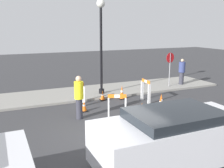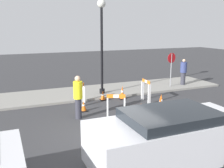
{
  "view_description": "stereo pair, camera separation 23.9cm",
  "coord_description": "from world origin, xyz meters",
  "px_view_note": "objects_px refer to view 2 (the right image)",
  "views": [
    {
      "loc": [
        -3.68,
        -7.55,
        3.69
      ],
      "look_at": [
        1.3,
        3.56,
        1.0
      ],
      "focal_mm": 42.0,
      "sensor_mm": 36.0,
      "label": 1
    },
    {
      "loc": [
        -3.46,
        -7.65,
        3.69
      ],
      "look_at": [
        1.3,
        3.56,
        1.0
      ],
      "focal_mm": 42.0,
      "sensor_mm": 36.0,
      "label": 2
    }
  ],
  "objects_px": {
    "streetlamp_post": "(102,34)",
    "stop_sign": "(171,64)",
    "person_worker": "(78,96)",
    "parked_car_1": "(170,137)",
    "person_pedestrian": "(183,71)"
  },
  "relations": [
    {
      "from": "streetlamp_post",
      "to": "stop_sign",
      "type": "xyz_separation_m",
      "value": [
        4.42,
        -0.06,
        -1.81
      ]
    },
    {
      "from": "streetlamp_post",
      "to": "person_worker",
      "type": "distance_m",
      "value": 4.44
    },
    {
      "from": "streetlamp_post",
      "to": "parked_car_1",
      "type": "xyz_separation_m",
      "value": [
        -1.11,
        -7.77,
        -2.38
      ]
    },
    {
      "from": "stop_sign",
      "to": "person_worker",
      "type": "bearing_deg",
      "value": 16.04
    },
    {
      "from": "person_worker",
      "to": "stop_sign",
      "type": "bearing_deg",
      "value": 2.9
    },
    {
      "from": "stop_sign",
      "to": "person_worker",
      "type": "distance_m",
      "value": 7.29
    },
    {
      "from": "person_worker",
      "to": "person_pedestrian",
      "type": "relative_size",
      "value": 1.11
    },
    {
      "from": "streetlamp_post",
      "to": "person_worker",
      "type": "relative_size",
      "value": 2.78
    },
    {
      "from": "person_pedestrian",
      "to": "parked_car_1",
      "type": "relative_size",
      "value": 0.38
    },
    {
      "from": "streetlamp_post",
      "to": "person_worker",
      "type": "bearing_deg",
      "value": -125.7
    },
    {
      "from": "person_worker",
      "to": "person_pedestrian",
      "type": "bearing_deg",
      "value": 0.72
    },
    {
      "from": "parked_car_1",
      "to": "streetlamp_post",
      "type": "bearing_deg",
      "value": 81.88
    },
    {
      "from": "streetlamp_post",
      "to": "stop_sign",
      "type": "height_order",
      "value": "streetlamp_post"
    },
    {
      "from": "streetlamp_post",
      "to": "parked_car_1",
      "type": "bearing_deg",
      "value": -98.12
    },
    {
      "from": "person_pedestrian",
      "to": "parked_car_1",
      "type": "xyz_separation_m",
      "value": [
        -6.54,
        -7.82,
        -0.05
      ]
    }
  ]
}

